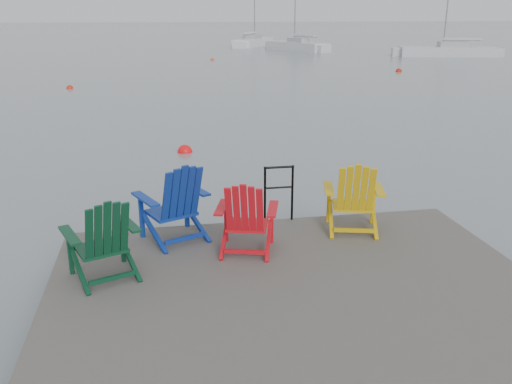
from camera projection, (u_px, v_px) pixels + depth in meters
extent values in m
plane|color=gray|center=(302.00, 335.00, 6.47)|extent=(400.00, 400.00, 0.00)
cube|color=#312F2C|center=(303.00, 305.00, 6.34)|extent=(6.00, 5.00, 0.20)
cylinder|color=black|center=(90.00, 289.00, 8.15)|extent=(0.26, 0.26, 1.20)
cylinder|color=black|center=(266.00, 274.00, 8.61)|extent=(0.26, 0.26, 1.20)
cylinder|color=black|center=(423.00, 260.00, 9.07)|extent=(0.26, 0.26, 1.20)
cylinder|color=black|center=(265.00, 194.00, 8.46)|extent=(0.04, 0.04, 0.90)
cylinder|color=black|center=(292.00, 193.00, 8.53)|extent=(0.04, 0.04, 0.90)
cylinder|color=black|center=(279.00, 167.00, 8.36)|extent=(0.48, 0.04, 0.04)
cylinder|color=black|center=(279.00, 188.00, 8.46)|extent=(0.44, 0.03, 0.03)
cube|color=#09361F|center=(101.00, 248.00, 6.77)|extent=(0.72, 0.68, 0.04)
cube|color=#09361F|center=(70.00, 252.00, 6.79)|extent=(0.07, 0.07, 0.60)
cube|color=#09361F|center=(122.00, 240.00, 7.13)|extent=(0.07, 0.07, 0.60)
cube|color=#09361F|center=(70.00, 235.00, 6.49)|extent=(0.36, 0.66, 0.03)
cube|color=#09361F|center=(128.00, 223.00, 6.85)|extent=(0.36, 0.66, 0.03)
cube|color=#09361F|center=(107.00, 231.00, 6.38)|extent=(0.59, 0.45, 0.74)
cube|color=navy|center=(171.00, 212.00, 7.90)|extent=(0.79, 0.75, 0.05)
cube|color=navy|center=(142.00, 216.00, 7.90)|extent=(0.08, 0.08, 0.65)
cube|color=navy|center=(186.00, 206.00, 8.29)|extent=(0.08, 0.08, 0.65)
cube|color=navy|center=(145.00, 199.00, 7.58)|extent=(0.41, 0.71, 0.03)
cube|color=navy|center=(195.00, 189.00, 8.00)|extent=(0.41, 0.71, 0.03)
cube|color=navy|center=(182.00, 194.00, 7.48)|extent=(0.65, 0.51, 0.80)
cube|color=red|center=(247.00, 225.00, 7.54)|extent=(0.67, 0.62, 0.04)
cube|color=red|center=(226.00, 222.00, 7.77)|extent=(0.06, 0.06, 0.58)
cube|color=red|center=(272.00, 224.00, 7.72)|extent=(0.06, 0.06, 0.58)
cube|color=red|center=(222.00, 207.00, 7.47)|extent=(0.29, 0.64, 0.03)
cube|color=red|center=(273.00, 209.00, 7.40)|extent=(0.29, 0.64, 0.03)
cube|color=red|center=(244.00, 210.00, 7.11)|extent=(0.57, 0.40, 0.71)
cube|color=#CFA20B|center=(352.00, 206.00, 8.25)|extent=(0.70, 0.65, 0.04)
cube|color=#CFA20B|center=(329.00, 203.00, 8.49)|extent=(0.07, 0.07, 0.62)
cube|color=#CFA20B|center=(373.00, 204.00, 8.44)|extent=(0.07, 0.07, 0.62)
cube|color=#CFA20B|center=(329.00, 188.00, 8.16)|extent=(0.29, 0.68, 0.03)
cube|color=#CFA20B|center=(379.00, 189.00, 8.11)|extent=(0.29, 0.68, 0.03)
cube|color=#CFA20B|center=(356.00, 190.00, 7.79)|extent=(0.59, 0.41, 0.75)
cube|color=silver|center=(297.00, 48.00, 53.22)|extent=(4.95, 7.52, 1.10)
cube|color=#9E9EA3|center=(299.00, 41.00, 52.71)|extent=(2.18, 2.59, 0.55)
cube|color=silver|center=(253.00, 44.00, 60.05)|extent=(5.84, 8.12, 1.10)
cube|color=#9E9EA3|center=(252.00, 37.00, 59.46)|extent=(2.49, 2.85, 0.55)
cube|color=#BBBBBF|center=(447.00, 53.00, 46.26)|extent=(8.16, 4.06, 1.10)
cube|color=#9E9EA3|center=(453.00, 45.00, 46.00)|extent=(2.66, 2.01, 0.55)
sphere|color=#F70E11|center=(185.00, 152.00, 14.85)|extent=(0.41, 0.41, 0.41)
sphere|color=red|center=(70.00, 88.00, 27.11)|extent=(0.34, 0.34, 0.34)
sphere|color=red|center=(399.00, 72.00, 34.67)|extent=(0.41, 0.41, 0.41)
sphere|color=#E6440D|center=(212.00, 60.00, 42.87)|extent=(0.32, 0.32, 0.32)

